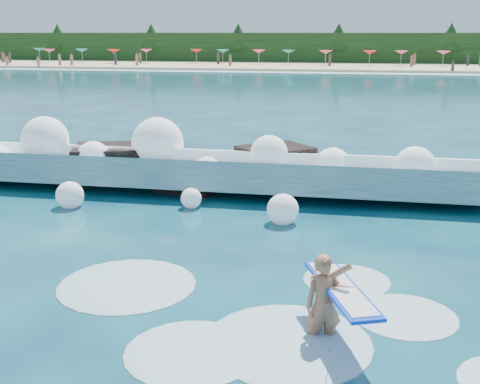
{
  "coord_description": "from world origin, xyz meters",
  "views": [
    {
      "loc": [
        4.31,
        -12.37,
        5.1
      ],
      "look_at": [
        1.5,
        2.0,
        1.2
      ],
      "focal_mm": 45.0,
      "sensor_mm": 36.0,
      "label": 1
    }
  ],
  "objects": [
    {
      "name": "treeline",
      "position": [
        0.0,
        88.0,
        2.5
      ],
      "size": [
        140.0,
        4.0,
        5.0
      ],
      "primitive_type": "cube",
      "color": "black",
      "rests_on": "ground"
    },
    {
      "name": "breaking_wave",
      "position": [
        -1.27,
        6.58,
        0.57
      ],
      "size": [
        18.99,
        2.92,
        1.64
      ],
      "color": "teal",
      "rests_on": "ground"
    },
    {
      "name": "wave_spray",
      "position": [
        -1.8,
        6.5,
        1.16
      ],
      "size": [
        15.19,
        5.17,
        2.35
      ],
      "color": "white",
      "rests_on": "ground"
    },
    {
      "name": "beachgoers",
      "position": [
        12.39,
        73.68,
        1.11
      ],
      "size": [
        96.77,
        12.97,
        1.94
      ],
      "color": "#3F332D",
      "rests_on": "ground"
    },
    {
      "name": "rock_cluster",
      "position": [
        -1.45,
        7.18,
        0.5
      ],
      "size": [
        8.72,
        3.63,
        1.57
      ],
      "color": "black",
      "rests_on": "ground"
    },
    {
      "name": "beach_umbrellas",
      "position": [
        -0.07,
        79.92,
        2.25
      ],
      "size": [
        111.56,
        6.47,
        0.5
      ],
      "color": "red",
      "rests_on": "ground"
    },
    {
      "name": "ground",
      "position": [
        0.0,
        0.0,
        0.0
      ],
      "size": [
        200.0,
        200.0,
        0.0
      ],
      "primitive_type": "plane",
      "color": "#082742",
      "rests_on": "ground"
    },
    {
      "name": "beach",
      "position": [
        0.0,
        78.0,
        0.2
      ],
      "size": [
        140.0,
        20.0,
        0.4
      ],
      "primitive_type": "cube",
      "color": "tan",
      "rests_on": "ground"
    },
    {
      "name": "wet_band",
      "position": [
        0.0,
        67.0,
        0.04
      ],
      "size": [
        140.0,
        5.0,
        0.08
      ],
      "primitive_type": "cube",
      "color": "silver",
      "rests_on": "ground"
    },
    {
      "name": "surfer_with_board",
      "position": [
        3.97,
        -2.86,
        0.67
      ],
      "size": [
        1.43,
        2.96,
        1.81
      ],
      "color": "#9A6647",
      "rests_on": "ground"
    },
    {
      "name": "surf_foam",
      "position": [
        2.51,
        -2.4,
        0.0
      ],
      "size": [
        9.41,
        5.56,
        0.15
      ],
      "color": "silver",
      "rests_on": "ground"
    }
  ]
}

